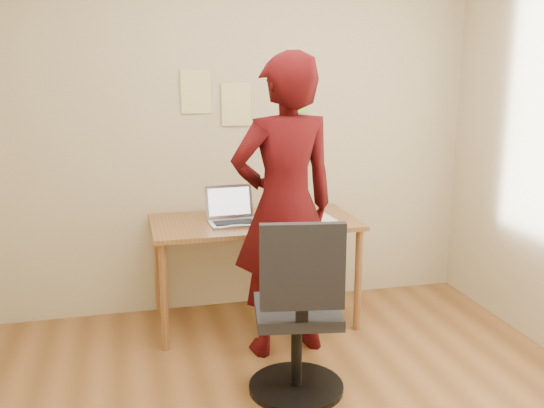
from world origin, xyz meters
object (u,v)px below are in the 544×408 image
object	(u,v)px
person	(285,208)
office_chair	(298,322)
phone	(294,225)
laptop	(232,215)
desk	(255,232)

from	to	relation	value
person	office_chair	bearing A→B (deg)	74.31
phone	person	bearing A→B (deg)	-122.36
laptop	person	xyz separation A→B (m)	(0.25, -0.45, 0.14)
desk	laptop	world-z (taller)	laptop
office_chair	person	xyz separation A→B (m)	(0.07, 0.57, 0.49)
office_chair	person	distance (m)	0.76
office_chair	desk	bearing A→B (deg)	100.14
desk	office_chair	bearing A→B (deg)	-89.32
laptop	person	distance (m)	0.53
desk	office_chair	distance (m)	1.05
laptop	phone	world-z (taller)	laptop
desk	laptop	xyz separation A→B (m)	(-0.16, -0.02, 0.14)
desk	office_chair	world-z (taller)	office_chair
desk	laptop	size ratio (longest dim) A/B	4.10
phone	person	size ratio (longest dim) A/B	0.07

